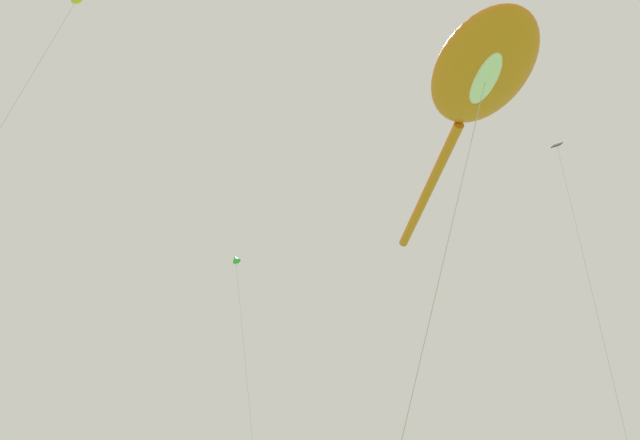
# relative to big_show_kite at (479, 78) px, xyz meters

# --- Properties ---
(big_show_kite) EXTENTS (11.02, 13.52, 20.17)m
(big_show_kite) POSITION_rel_big_show_kite_xyz_m (0.00, 0.00, 0.00)
(big_show_kite) COLOR orange
(big_show_kite) RESTS_ON ground
(small_kite_box_yellow) EXTENTS (3.31, 1.28, 23.80)m
(small_kite_box_yellow) POSITION_rel_big_show_kite_xyz_m (-12.48, 10.45, 1.40)
(small_kite_box_yellow) COLOR yellow
(small_kite_box_yellow) RESTS_ON ground
(small_kite_triangle_green) EXTENTS (3.65, 1.73, 22.29)m
(small_kite_triangle_green) POSITION_rel_big_show_kite_xyz_m (3.24, 20.44, 1.95)
(small_kite_triangle_green) COLOR green
(small_kite_triangle_green) RESTS_ON ground
(small_kite_delta_white) EXTENTS (3.11, 0.95, 22.79)m
(small_kite_delta_white) POSITION_rel_big_show_kite_xyz_m (8.64, 1.49, -1.44)
(small_kite_delta_white) COLOR black
(small_kite_delta_white) RESTS_ON ground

